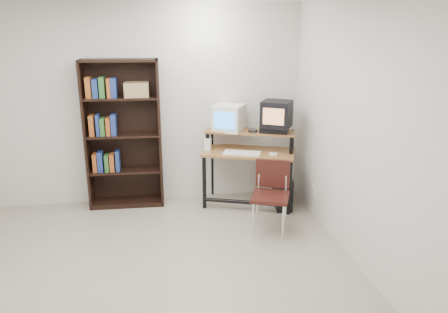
{
  "coord_description": "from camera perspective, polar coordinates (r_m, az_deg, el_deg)",
  "views": [
    {
      "loc": [
        0.07,
        -3.74,
        2.31
      ],
      "look_at": [
        0.84,
        1.1,
        0.83
      ],
      "focal_mm": 35.0,
      "sensor_mm": 36.0,
      "label": 1
    }
  ],
  "objects": [
    {
      "name": "pc_tower",
      "position": [
        5.82,
        7.63,
        -4.52
      ],
      "size": [
        0.25,
        0.47,
        0.42
      ],
      "primitive_type": "cube",
      "rotation": [
        0.0,
        0.0,
        -0.11
      ],
      "color": "black",
      "rests_on": "floor"
    },
    {
      "name": "school_chair",
      "position": [
        5.04,
        6.17,
        -4.28
      ],
      "size": [
        0.53,
        0.53,
        0.82
      ],
      "rotation": [
        0.0,
        0.0,
        -0.37
      ],
      "color": "black",
      "rests_on": "floor"
    },
    {
      "name": "crt_tv",
      "position": [
        5.64,
        6.89,
        5.53
      ],
      "size": [
        0.48,
        0.48,
        0.34
      ],
      "rotation": [
        0.0,
        0.0,
        -0.5
      ],
      "color": "black",
      "rests_on": "vcr"
    },
    {
      "name": "bookshelf",
      "position": [
        5.77,
        -13.02,
        3.0
      ],
      "size": [
        0.97,
        0.35,
        1.91
      ],
      "rotation": [
        0.0,
        0.0,
        -0.03
      ],
      "color": "black",
      "rests_on": "floor"
    },
    {
      "name": "mouse",
      "position": [
        5.55,
        6.46,
        0.28
      ],
      "size": [
        0.12,
        0.1,
        0.03
      ],
      "primitive_type": "cube",
      "rotation": [
        0.0,
        0.0,
        -0.49
      ],
      "color": "white",
      "rests_on": "mousepad"
    },
    {
      "name": "keyboard",
      "position": [
        5.57,
        2.37,
        0.39
      ],
      "size": [
        0.51,
        0.36,
        0.03
      ],
      "primitive_type": "cube",
      "rotation": [
        0.0,
        0.0,
        -0.36
      ],
      "color": "white",
      "rests_on": "computer_desk"
    },
    {
      "name": "back_wall",
      "position": [
        5.83,
        -9.67,
        6.59
      ],
      "size": [
        4.0,
        0.01,
        2.6
      ],
      "primitive_type": "cube",
      "color": "silver",
      "rests_on": "floor"
    },
    {
      "name": "right_wall",
      "position": [
        4.33,
        17.73,
        2.51
      ],
      "size": [
        0.01,
        4.0,
        2.6
      ],
      "primitive_type": "cube",
      "color": "silver",
      "rests_on": "floor"
    },
    {
      "name": "crt_monitor",
      "position": [
        5.75,
        0.66,
        5.07
      ],
      "size": [
        0.49,
        0.49,
        0.34
      ],
      "rotation": [
        0.0,
        0.0,
        -0.52
      ],
      "color": "white",
      "rests_on": "computer_desk"
    },
    {
      "name": "mousepad",
      "position": [
        5.56,
        6.31,
        0.13
      ],
      "size": [
        0.28,
        0.26,
        0.01
      ],
      "primitive_type": "cube",
      "rotation": [
        0.0,
        0.0,
        -0.43
      ],
      "color": "black",
      "rests_on": "computer_desk"
    },
    {
      "name": "desk_speaker",
      "position": [
        5.72,
        -2.12,
        1.54
      ],
      "size": [
        0.1,
        0.1,
        0.17
      ],
      "primitive_type": "cube",
      "rotation": [
        0.0,
        0.0,
        -0.4
      ],
      "color": "white",
      "rests_on": "computer_desk"
    },
    {
      "name": "cd_spindle",
      "position": [
        5.65,
        3.79,
        3.32
      ],
      "size": [
        0.16,
        0.16,
        0.05
      ],
      "primitive_type": "cylinder",
      "rotation": [
        0.0,
        0.0,
        -0.38
      ],
      "color": "#26262B",
      "rests_on": "computer_desk"
    },
    {
      "name": "floor",
      "position": [
        4.4,
        -8.93,
        -15.16
      ],
      "size": [
        4.0,
        4.0,
        0.01
      ],
      "primitive_type": "cube",
      "color": "#A39A87",
      "rests_on": "ground"
    },
    {
      "name": "vcr",
      "position": [
        5.69,
        6.58,
        3.48
      ],
      "size": [
        0.43,
        0.38,
        0.08
      ],
      "primitive_type": "cube",
      "rotation": [
        0.0,
        0.0,
        -0.39
      ],
      "color": "black",
      "rests_on": "computer_desk"
    },
    {
      "name": "wall_outlet",
      "position": [
        5.62,
        11.57,
        -4.5
      ],
      "size": [
        0.02,
        0.08,
        0.12
      ],
      "primitive_type": "cube",
      "color": "beige",
      "rests_on": "right_wall"
    },
    {
      "name": "front_wall",
      "position": [
        2.01,
        -10.16,
        -13.52
      ],
      "size": [
        4.0,
        0.01,
        2.6
      ],
      "primitive_type": "cube",
      "color": "silver",
      "rests_on": "floor"
    },
    {
      "name": "computer_desk",
      "position": [
        5.72,
        3.29,
        0.28
      ],
      "size": [
        1.3,
        0.94,
        0.98
      ],
      "rotation": [
        0.0,
        0.0,
        -0.34
      ],
      "color": "olive",
      "rests_on": "floor"
    }
  ]
}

